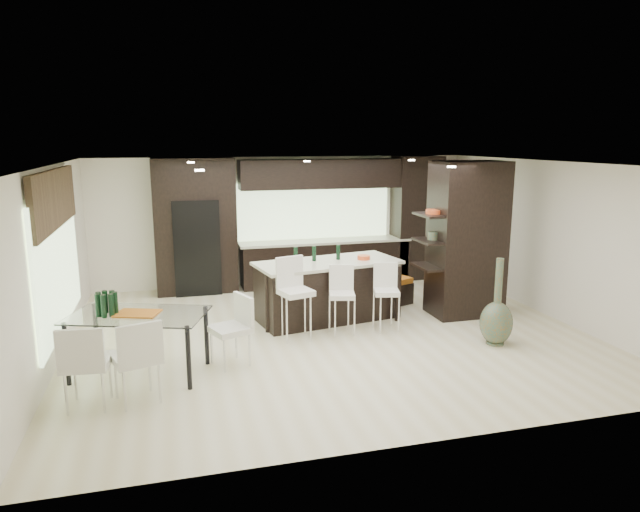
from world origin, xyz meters
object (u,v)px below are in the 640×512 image
object	(u,v)px
kitchen_island	(328,290)
stool_left	(296,307)
dining_table	(140,344)
stool_mid	(342,307)
bench	(379,293)
floor_vase	(497,302)
stool_right	(386,304)
chair_end	(230,334)
chair_near	(136,363)
chair_far	(87,368)

from	to	relation	value
kitchen_island	stool_left	xyz separation A→B (m)	(-0.75, -0.86, 0.01)
stool_left	dining_table	bearing A→B (deg)	-176.77
stool_left	stool_mid	bearing A→B (deg)	-13.44
bench	floor_vase	distance (m)	2.57
stool_right	bench	distance (m)	1.34
dining_table	chair_end	bearing A→B (deg)	19.46
stool_left	dining_table	world-z (taller)	stool_left
stool_left	kitchen_island	bearing A→B (deg)	32.76
stool_left	chair_near	size ratio (longest dim) A/B	1.09
kitchen_island	bench	size ratio (longest dim) A/B	1.87
bench	floor_vase	size ratio (longest dim) A/B	0.98
floor_vase	stool_mid	bearing A→B (deg)	153.78
kitchen_island	stool_left	size ratio (longest dim) A/B	2.37
stool_right	floor_vase	distance (m)	1.74
chair_end	stool_left	bearing A→B (deg)	-75.84
kitchen_island	chair_end	world-z (taller)	kitchen_island
bench	stool_left	bearing A→B (deg)	-165.60
bench	chair_far	xyz separation A→B (m)	(-4.70, -2.93, 0.22)
dining_table	chair_far	world-z (taller)	chair_far
stool_right	stool_mid	bearing A→B (deg)	-165.66
stool_mid	floor_vase	world-z (taller)	floor_vase
stool_mid	chair_end	world-z (taller)	chair_end
stool_left	stool_right	world-z (taller)	stool_left
kitchen_island	floor_vase	distance (m)	2.83
dining_table	chair_end	world-z (taller)	chair_end
stool_right	chair_near	bearing A→B (deg)	-142.21
floor_vase	chair_near	distance (m)	5.20
stool_left	floor_vase	size ratio (longest dim) A/B	0.77
stool_left	stool_mid	distance (m)	0.76
stool_left	floor_vase	world-z (taller)	floor_vase
stool_right	dining_table	distance (m)	3.89
stool_mid	chair_far	bearing A→B (deg)	-141.90
dining_table	chair_end	distance (m)	1.19
floor_vase	dining_table	xyz separation A→B (m)	(-5.17, 0.22, -0.25)
dining_table	chair_near	bearing A→B (deg)	-70.54
stool_mid	chair_far	distance (m)	3.95
stool_mid	chair_near	bearing A→B (deg)	-138.14
chair_far	stool_left	bearing A→B (deg)	35.77
stool_mid	floor_vase	distance (m)	2.38
kitchen_island	chair_end	size ratio (longest dim) A/B	2.74
bench	floor_vase	xyz separation A→B (m)	(1.01, -2.33, 0.42)
stool_mid	stool_right	size ratio (longest dim) A/B	1.00
stool_mid	floor_vase	xyz separation A→B (m)	(2.12, -1.05, 0.22)
bench	floor_vase	bearing A→B (deg)	-87.29
stool_mid	dining_table	distance (m)	3.15
bench	chair_near	size ratio (longest dim) A/B	1.38
chair_far	stool_mid	bearing A→B (deg)	30.76
stool_mid	chair_near	distance (m)	3.46
stool_right	bench	xyz separation A→B (m)	(0.36, 1.28, -0.19)
floor_vase	chair_near	size ratio (longest dim) A/B	1.40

